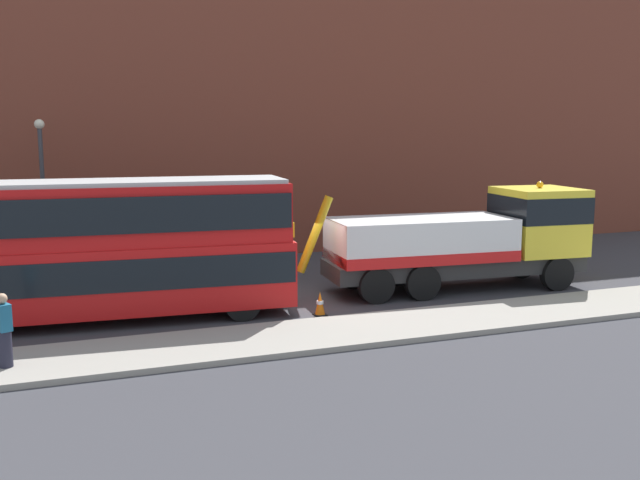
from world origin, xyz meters
TOP-DOWN VIEW (x-y plane):
  - ground_plane at (0.00, 0.00)m, footprint 120.00×120.00m
  - near_kerb at (0.00, -4.20)m, footprint 60.00×2.80m
  - building_facade at (0.00, 8.87)m, footprint 60.00×1.50m
  - recovery_tow_truck at (5.82, -0.52)m, footprint 10.22×3.31m
  - double_decker_bus at (-6.33, -0.49)m, footprint 11.17×3.38m
  - pedestrian_onlooker at (-8.70, -4.36)m, footprint 0.40×0.47m
  - traffic_cone_near_bus at (-0.23, -2.10)m, footprint 0.36×0.36m
  - street_lamp at (-7.79, 6.68)m, footprint 0.36×0.36m

SIDE VIEW (x-z plane):
  - ground_plane at x=0.00m, z-range 0.00..0.00m
  - near_kerb at x=0.00m, z-range 0.00..0.15m
  - traffic_cone_near_bus at x=-0.23m, z-range -0.02..0.70m
  - pedestrian_onlooker at x=-8.70m, z-range 0.13..1.84m
  - recovery_tow_truck at x=5.82m, z-range -0.08..3.59m
  - double_decker_bus at x=-6.33m, z-range 0.20..4.26m
  - street_lamp at x=-7.79m, z-range 0.56..6.39m
  - building_facade at x=0.00m, z-range 0.07..16.07m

